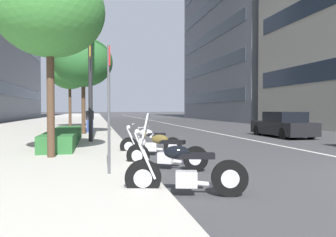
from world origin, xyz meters
name	(u,v)px	position (x,y,z in m)	size (l,w,h in m)	color
sidewalk_right_plaza	(57,124)	(30.00, 11.61, 0.07)	(160.00, 10.29, 0.15)	#B2ADA3
lane_centre_stripe	(158,122)	(35.00, 0.00, 0.00)	(110.00, 0.16, 0.01)	silver
motorcycle_second_in_row	(184,171)	(0.39, 6.15, 0.44)	(0.76, 2.16, 1.48)	black
motorcycle_mid_row	(165,153)	(3.04, 5.93, 0.41)	(1.28, 1.94, 1.09)	black
motorcycle_by_sign_pole	(150,143)	(5.66, 5.89, 0.41)	(0.71, 2.06, 1.08)	black
car_far_down_avenue	(283,125)	(11.26, -2.59, 0.65)	(4.21, 1.85, 1.42)	black
parking_sign_by_curb	(109,97)	(1.98, 7.40, 1.81)	(0.32, 0.06, 2.78)	#47494C
street_lamp_with_banners	(99,21)	(9.40, 7.52, 5.40)	(1.26, 2.71, 8.93)	#232326
clipped_hedge_bed	(64,137)	(8.74, 8.94, 0.43)	(6.82, 1.10, 0.56)	#28602D
street_tree_near_plaza_corner	(50,11)	(4.84, 8.96, 4.39)	(3.16, 3.16, 5.60)	#473323
street_tree_by_lamp_post	(83,62)	(14.08, 8.36, 4.24)	(3.33, 3.33, 5.51)	#473323
street_tree_mid_sidewalk	(70,72)	(21.52, 9.64, 4.49)	(3.21, 3.21, 5.72)	#473323
pedestrian_on_plaza	(90,120)	(15.14, 8.02, 0.91)	(0.42, 0.48, 1.53)	#33478C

